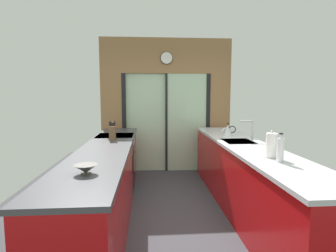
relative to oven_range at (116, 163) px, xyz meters
name	(u,v)px	position (x,y,z in m)	size (l,w,h in m)	color
ground_plane	(175,205)	(0.91, -0.65, -0.47)	(5.04, 7.60, 0.02)	#38383D
back_wall_unit	(166,97)	(0.91, 1.15, 1.07)	(2.64, 0.12, 2.70)	olive
left_counter_run	(105,185)	(0.00, -1.12, 0.01)	(0.62, 3.80, 0.92)	#AD0C0F
right_counter_run	(245,178)	(1.82, -0.95, 0.01)	(0.62, 3.80, 0.92)	#AD0C0F
sink_faucet	(250,127)	(1.97, -0.70, 0.66)	(0.19, 0.02, 0.30)	#B7BABC
oven_range	(116,163)	(0.00, 0.00, 0.00)	(0.60, 0.60, 0.92)	black
mixing_bowl	(86,169)	(0.02, -2.17, 0.51)	(0.19, 0.19, 0.08)	#514C47
knife_block	(112,133)	(0.02, -0.48, 0.57)	(0.09, 0.14, 0.28)	brown
kettle	(228,130)	(1.80, -0.19, 0.56)	(0.24, 0.15, 0.21)	#B7BABC
soap_bottle	(280,150)	(1.80, -1.91, 0.59)	(0.07, 0.07, 0.28)	silver
paper_towel_roll	(271,146)	(1.80, -1.72, 0.59)	(0.13, 0.13, 0.28)	#B7BABC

